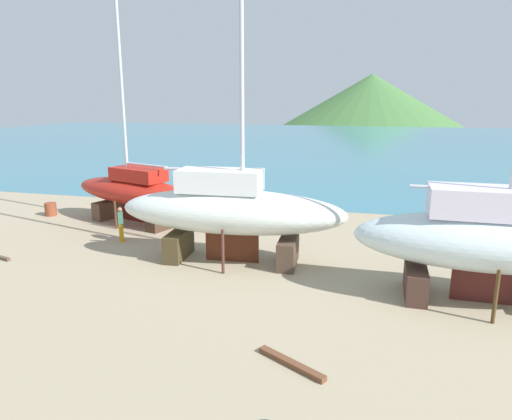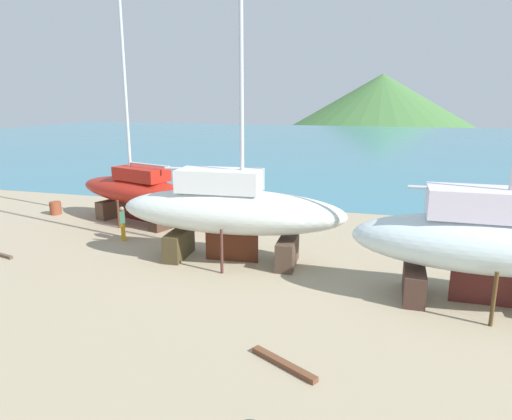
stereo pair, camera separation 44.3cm
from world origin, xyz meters
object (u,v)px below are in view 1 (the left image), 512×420
Objects in this scene: sailboat_far_slipway at (134,191)px; sailboat_mid_port at (231,210)px; worker at (121,224)px; sailboat_large_starboard at (489,241)px; barrel_rust_near at (51,209)px.

sailboat_mid_port is at bearing 165.01° from sailboat_far_slipway.
worker is at bearing 164.07° from sailboat_mid_port.
sailboat_large_starboard is 8.33× the size of worker.
sailboat_mid_port is 22.20× the size of barrel_rust_near.
worker reaches higher than barrel_rust_near.
sailboat_large_starboard is at bearing -16.41° from barrel_rust_near.
sailboat_mid_port is 9.64m from sailboat_large_starboard.
sailboat_far_slipway is at bearing 159.61° from sailboat_large_starboard.
sailboat_mid_port is 13.73m from barrel_rust_near.
sailboat_large_starboard is 15.85m from worker.
sailboat_far_slipway is 3.48m from worker.
sailboat_far_slipway is 16.37× the size of barrel_rust_near.
sailboat_far_slipway is 5.91m from barrel_rust_near.
sailboat_large_starboard is (16.48, -6.28, 0.37)m from sailboat_far_slipway.
worker is at bearing 169.23° from sailboat_large_starboard.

